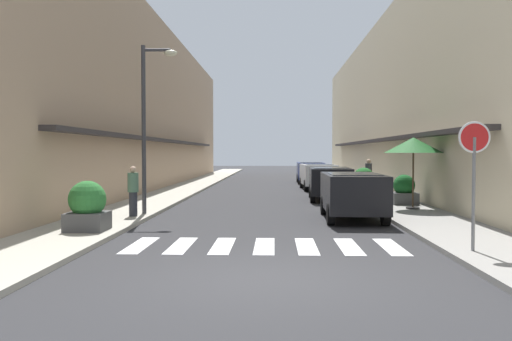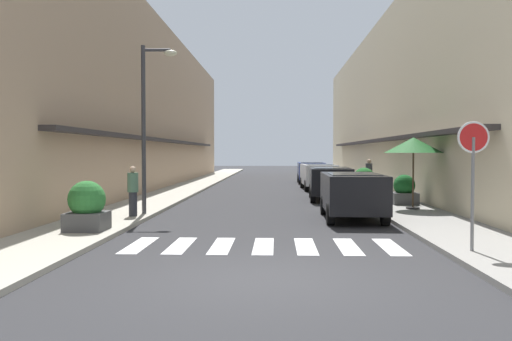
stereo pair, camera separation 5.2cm
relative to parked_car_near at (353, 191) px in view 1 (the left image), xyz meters
name	(u,v)px [view 1 (the left image)]	position (x,y,z in m)	size (l,w,h in m)	color
ground_plane	(271,191)	(-2.70, 12.55, -0.92)	(112.76, 112.76, 0.00)	#2B2B2D
sidewalk_left	(182,190)	(-7.65, 12.55, -0.86)	(2.41, 71.76, 0.12)	#ADA899
sidewalk_right	(360,190)	(2.26, 12.55, -0.86)	(2.41, 71.76, 0.12)	gray
building_row_left	(124,107)	(-11.35, 14.11, 3.90)	(5.50, 48.13, 9.65)	tan
building_row_right	(421,105)	(5.96, 14.11, 3.94)	(5.50, 48.13, 9.73)	beige
crosswalk	(264,246)	(-2.70, -4.90, -0.91)	(6.15, 2.20, 0.01)	silver
parked_car_near	(353,191)	(0.00, 0.00, 0.00)	(1.87, 4.09, 1.47)	black
parked_car_mid	(330,180)	(0.00, 6.90, 0.00)	(1.95, 4.14, 1.47)	black
parked_car_far	(318,174)	(0.00, 13.62, 0.00)	(1.92, 4.46, 1.47)	silver
parked_car_distant	(310,170)	(0.00, 19.98, 0.00)	(1.85, 4.05, 1.47)	navy
round_street_sign	(474,152)	(1.59, -5.93, 1.22)	(0.65, 0.07, 2.64)	slate
street_lamp	(149,112)	(-6.58, 0.43, 2.55)	(1.19, 0.28, 5.50)	#38383D
cafe_umbrella	(413,146)	(2.47, 2.23, 1.46)	(2.06, 2.06, 2.55)	#262626
planter_corner	(87,207)	(-7.29, -3.40, -0.19)	(0.98, 0.98, 1.28)	#4C4C4C
planter_midblock	(404,191)	(2.56, 3.90, -0.27)	(0.95, 0.95, 1.16)	#4C4C4C
planter_far	(364,181)	(1.79, 8.67, -0.17)	(1.04, 1.04, 1.30)	#4C4C4C
pedestrian_walking_near	(133,190)	(-6.93, -0.31, 0.02)	(0.34, 0.34, 1.58)	#282B33
pedestrian_walking_far	(369,175)	(2.29, 10.19, 0.09)	(0.34, 0.34, 1.69)	#282B33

